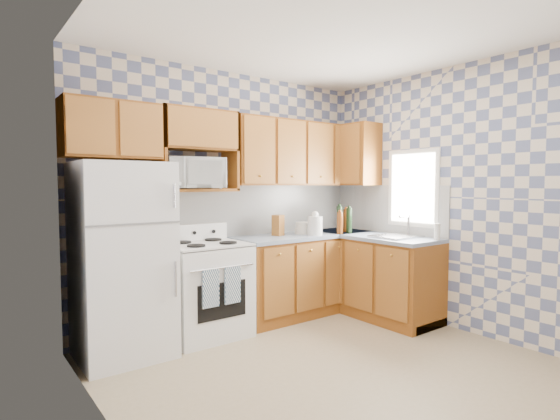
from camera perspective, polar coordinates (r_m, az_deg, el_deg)
The scene contains 30 objects.
floor at distance 3.83m, azimuth 6.58°, elevation -19.63°, with size 3.40×3.40×0.00m, color #8D7B57.
back_wall at distance 4.81m, azimuth -6.61°, elevation 1.66°, with size 3.40×0.02×2.70m, color slate.
right_wall at distance 4.86m, azimuth 21.35°, elevation 1.46°, with size 0.02×3.20×2.70m, color slate.
backsplash_back at distance 5.02m, azimuth -2.60°, elevation 0.04°, with size 2.60×0.01×0.56m, color white.
backsplash_right at distance 5.32m, azimuth 13.90°, elevation 0.13°, with size 0.01×1.60×0.56m, color white.
refrigerator at distance 4.02m, azimuth -19.88°, elevation -6.19°, with size 0.75×0.70×1.68m, color white.
stove_body at distance 4.42m, azimuth -9.69°, elevation -10.33°, with size 0.76×0.65×0.90m, color white.
cooktop at distance 4.33m, azimuth -9.75°, elevation -4.47°, with size 0.76×0.65×0.03m, color silver.
backguard at distance 4.57m, azimuth -11.35°, elevation -2.89°, with size 0.76×0.08×0.17m, color white.
dish_towel_left at distance 4.04m, azimuth -9.05°, elevation -10.08°, with size 0.16×0.03×0.35m, color navy.
dish_towel_right at distance 4.15m, azimuth -6.23°, elevation -9.69°, with size 0.16×0.03×0.35m, color navy.
base_cabinets_back at distance 5.15m, azimuth 3.22°, elevation -8.42°, with size 1.75×0.60×0.88m, color brown.
base_cabinets_right at distance 5.20m, azimuth 11.74°, elevation -8.37°, with size 0.60×1.60×0.88m, color brown.
countertop_back at distance 5.07m, azimuth 3.27°, elevation -3.33°, with size 1.77×0.63×0.04m, color slate.
countertop_right at distance 5.12m, azimuth 11.77°, elevation -3.34°, with size 0.63×1.60×0.04m, color slate.
upper_cabinets_back at distance 5.15m, azimuth 2.29°, elevation 7.36°, with size 1.75×0.33×0.74m, color brown.
upper_cabinets_fridge at distance 4.16m, azimuth -21.17°, elevation 9.72°, with size 0.82×0.33×0.50m, color brown.
upper_cabinets_right at distance 5.50m, azimuth 9.30°, elevation 7.07°, with size 0.33×0.70×0.74m, color brown.
microwave_shelf at distance 4.44m, azimuth -10.77°, elevation 2.57°, with size 0.80×0.33×0.03m, color brown.
microwave at distance 4.35m, azimuth -11.20°, elevation 4.74°, with size 0.55×0.37×0.30m, color white.
sink at distance 4.90m, azimuth 14.90°, elevation -3.39°, with size 0.48×0.40×0.03m, color #B7B7BC.
window at distance 5.09m, azimuth 16.97°, elevation 2.76°, with size 0.02×0.66×0.86m, color white.
bottle_0 at distance 5.18m, azimuth 7.77°, elevation -1.25°, with size 0.07×0.07×0.31m, color black.
bottle_1 at distance 5.21m, azimuth 9.02°, elevation -1.35°, with size 0.07×0.07×0.29m, color black.
bottle_2 at distance 5.32m, azimuth 8.61°, elevation -1.36°, with size 0.07×0.07×0.27m, color #612C0C.
bottle_3 at distance 5.08m, azimuth 7.82°, elevation -1.70°, with size 0.07×0.07×0.25m, color #612C0C.
knife_block at distance 4.87m, azimuth -0.25°, elevation -2.00°, with size 0.11×0.11×0.23m, color brown.
electric_kettle at distance 4.92m, azimuth 4.59°, elevation -2.06°, with size 0.17×0.17×0.21m, color white.
food_containers at distance 5.05m, azimuth 3.06°, elevation -2.36°, with size 0.20×0.20×0.13m, color beige, non-canonical shape.
soap_bottle at distance 4.79m, azimuth 19.84°, elevation -2.68°, with size 0.06×0.06×0.17m, color beige.
Camera 1 is at (-2.44, -2.54, 1.50)m, focal length 28.00 mm.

